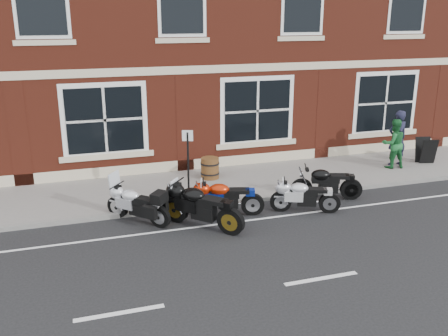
{
  "coord_description": "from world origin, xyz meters",
  "views": [
    {
      "loc": [
        -4.56,
        -10.89,
        5.1
      ],
      "look_at": [
        -0.59,
        1.6,
        1.02
      ],
      "focal_mm": 40.0,
      "sensor_mm": 36.0,
      "label": 1
    }
  ],
  "objects": [
    {
      "name": "moto_sport_red",
      "position": [
        -0.84,
        0.75,
        0.51
      ],
      "size": [
        1.93,
        0.7,
        0.89
      ],
      "rotation": [
        0.0,
        0.0,
        1.27
      ],
      "color": "black",
      "rests_on": "ground"
    },
    {
      "name": "moto_sport_black",
      "position": [
        -1.64,
        0.16,
        0.59
      ],
      "size": [
        1.67,
        1.78,
        1.03
      ],
      "rotation": [
        0.0,
        0.0,
        0.75
      ],
      "color": "black",
      "rests_on": "ground"
    },
    {
      "name": "ground",
      "position": [
        0.0,
        0.0,
        0.0
      ],
      "size": [
        80.0,
        80.0,
        0.0
      ],
      "primitive_type": "plane",
      "color": "black",
      "rests_on": "ground"
    },
    {
      "name": "sidewalk",
      "position": [
        0.0,
        3.0,
        0.06
      ],
      "size": [
        30.0,
        3.0,
        0.12
      ],
      "primitive_type": "cube",
      "color": "slate",
      "rests_on": "ground"
    },
    {
      "name": "moto_naked_black",
      "position": [
        2.23,
        1.01,
        0.52
      ],
      "size": [
        1.95,
        0.77,
        0.91
      ],
      "rotation": [
        0.0,
        0.0,
        1.24
      ],
      "color": "black",
      "rests_on": "ground"
    },
    {
      "name": "a_board_sign",
      "position": [
        7.12,
        2.83,
        0.56
      ],
      "size": [
        0.6,
        0.47,
        0.89
      ],
      "primitive_type": null,
      "rotation": [
        0.0,
        0.0,
        -0.24
      ],
      "color": "black",
      "rests_on": "sidewalk"
    },
    {
      "name": "parking_sign",
      "position": [
        -1.61,
        1.55,
        1.3
      ],
      "size": [
        0.28,
        0.12,
        2.05
      ],
      "rotation": [
        0.0,
        0.0,
        -0.36
      ],
      "color": "black",
      "rests_on": "sidewalk"
    },
    {
      "name": "pedestrian_left",
      "position": [
        5.98,
        2.94,
        1.07
      ],
      "size": [
        0.7,
        0.47,
        1.89
      ],
      "primitive_type": "imported",
      "rotation": [
        0.0,
        0.0,
        3.16
      ],
      "color": "#1C1D33",
      "rests_on": "sidewalk"
    },
    {
      "name": "moto_sport_silver",
      "position": [
        1.23,
        0.32,
        0.48
      ],
      "size": [
        1.76,
        0.81,
        0.84
      ],
      "rotation": [
        0.0,
        0.0,
        1.18
      ],
      "color": "black",
      "rests_on": "ground"
    },
    {
      "name": "moto_touring_silver",
      "position": [
        -3.11,
        1.01,
        0.52
      ],
      "size": [
        1.42,
        1.48,
        1.27
      ],
      "rotation": [
        0.0,
        0.0,
        0.76
      ],
      "color": "black",
      "rests_on": "ground"
    },
    {
      "name": "barrel_planter",
      "position": [
        -0.46,
        3.48,
        0.45
      ],
      "size": [
        0.59,
        0.59,
        0.66
      ],
      "color": "#4F2615",
      "rests_on": "sidewalk"
    },
    {
      "name": "pedestrian_right",
      "position": [
        5.68,
        2.72,
        0.95
      ],
      "size": [
        0.87,
        0.71,
        1.66
      ],
      "primitive_type": "imported",
      "rotation": [
        0.0,
        0.0,
        3.04
      ],
      "color": "#1C622D",
      "rests_on": "sidewalk"
    },
    {
      "name": "kerb",
      "position": [
        0.0,
        1.42,
        0.06
      ],
      "size": [
        30.0,
        0.16,
        0.12
      ],
      "primitive_type": "cube",
      "color": "slate",
      "rests_on": "ground"
    }
  ]
}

